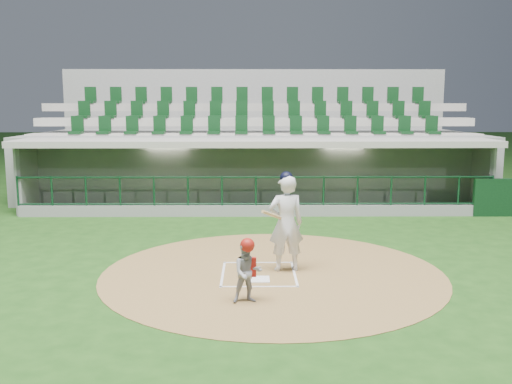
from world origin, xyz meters
TOP-DOWN VIEW (x-y plane):
  - ground at (0.00, 0.00)m, footprint 120.00×120.00m
  - dirt_circle at (0.30, -0.20)m, footprint 7.20×7.20m
  - home_plate at (0.00, -0.70)m, footprint 0.43×0.43m
  - batter_box_chalk at (0.00, -0.30)m, footprint 1.55×1.80m
  - dugout_structure at (-0.04, 7.83)m, footprint 16.40×3.70m
  - seating_deck at (0.00, 10.91)m, footprint 17.00×6.72m
  - batter at (0.58, -0.04)m, footprint 0.95×0.95m
  - catcher at (-0.22, -2.00)m, footprint 0.60×0.51m

SIDE VIEW (x-z plane):
  - ground at x=0.00m, z-range 0.00..0.00m
  - dirt_circle at x=0.30m, z-range 0.00..0.01m
  - batter_box_chalk at x=0.00m, z-range 0.01..0.02m
  - home_plate at x=0.00m, z-range 0.01..0.03m
  - catcher at x=-0.22m, z-range 0.01..1.19m
  - dugout_structure at x=-0.04m, z-range -0.54..2.46m
  - batter at x=0.58m, z-range 0.00..2.13m
  - seating_deck at x=0.00m, z-range -1.15..4.00m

